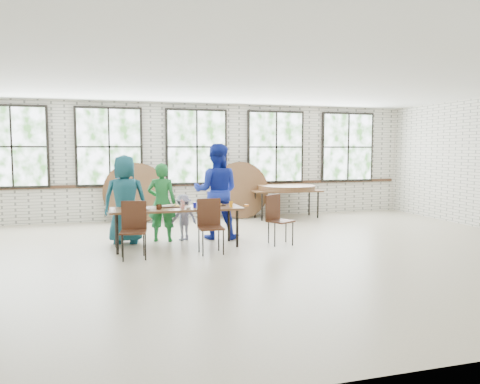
% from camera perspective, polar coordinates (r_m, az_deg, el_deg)
% --- Properties ---
extents(room, '(12.00, 12.00, 12.00)m').
position_cam_1_polar(room, '(12.30, -5.30, 5.28)').
color(room, '#B0A28C').
rests_on(room, ground).
extents(dining_table, '(2.41, 0.83, 0.74)m').
position_cam_1_polar(dining_table, '(8.72, -7.74, -2.25)').
color(dining_table, brown).
rests_on(dining_table, ground).
extents(chair_near_left, '(0.48, 0.46, 0.95)m').
position_cam_1_polar(chair_near_left, '(8.04, -12.83, -3.90)').
color(chair_near_left, '#432416').
rests_on(chair_near_left, ground).
extents(chair_near_right, '(0.43, 0.42, 0.95)m').
position_cam_1_polar(chair_near_right, '(8.24, -3.70, -3.56)').
color(chair_near_right, '#432416').
rests_on(chair_near_right, ground).
extents(chair_spare, '(0.57, 0.56, 0.95)m').
position_cam_1_polar(chair_spare, '(8.99, 4.49, -2.82)').
color(chair_spare, '#432416').
rests_on(chair_spare, ground).
extents(adult_teal, '(0.93, 0.70, 1.71)m').
position_cam_1_polar(adult_teal, '(9.26, -13.82, -0.88)').
color(adult_teal, '#1B5567').
rests_on(adult_teal, ground).
extents(adult_green, '(0.65, 0.52, 1.55)m').
position_cam_1_polar(adult_green, '(9.32, -9.51, -1.25)').
color(adult_green, '#1F7432').
rests_on(adult_green, ground).
extents(toddler, '(0.67, 0.51, 0.92)m').
position_cam_1_polar(toddler, '(9.42, -6.93, -3.09)').
color(toddler, '#151642').
rests_on(toddler, ground).
extents(adult_blue, '(1.12, 0.99, 1.93)m').
position_cam_1_polar(adult_blue, '(9.49, -2.89, 0.08)').
color(adult_blue, '#16289C').
rests_on(adult_blue, ground).
extents(storage_table, '(1.84, 0.86, 0.74)m').
position_cam_1_polar(storage_table, '(12.39, 5.70, -0.02)').
color(storage_table, brown).
rests_on(storage_table, ground).
extents(tabletop_clutter, '(2.01, 0.61, 0.11)m').
position_cam_1_polar(tabletop_clutter, '(8.71, -7.21, -1.74)').
color(tabletop_clutter, black).
rests_on(tabletop_clutter, dining_table).
extents(round_tops_stacked, '(1.50, 1.50, 0.13)m').
position_cam_1_polar(round_tops_stacked, '(12.38, 5.71, 0.53)').
color(round_tops_stacked, brown).
rests_on(round_tops_stacked, storage_table).
extents(round_tops_leaning, '(4.30, 0.44, 1.49)m').
position_cam_1_polar(round_tops_leaning, '(12.05, -6.13, 0.06)').
color(round_tops_leaning, brown).
rests_on(round_tops_leaning, ground).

